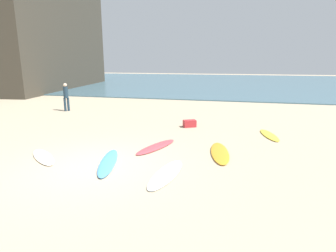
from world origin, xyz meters
The scene contains 10 objects.
ground_plane centered at (0.00, 0.00, 0.00)m, with size 120.00×120.00×0.00m, color tan.
ocean_water centered at (0.00, 34.50, 0.04)m, with size 120.00×40.00×0.08m, color #426675.
surfboard_0 centered at (2.26, -0.07, 0.03)m, with size 0.59×2.23×0.06m, color white.
surfboard_1 centered at (1.31, 2.22, 0.04)m, with size 0.52×2.19×0.07m, color #D6454E.
surfboard_2 centered at (-1.96, 0.33, 0.03)m, with size 0.50×1.92×0.06m, color #EFE4CC.
surfboard_3 centered at (3.59, 2.08, 0.04)m, with size 0.59×2.32×0.08m, color orange.
surfboard_4 centered at (5.46, 4.89, 0.03)m, with size 0.48×1.94×0.07m, color yellow.
surfboard_5 centered at (0.32, 0.35, 0.04)m, with size 0.48×2.42×0.09m, color #4B98E2.
beachgoer_near centered at (-6.18, 8.07, 0.96)m, with size 0.40×0.40×1.72m.
beach_cooler centered at (1.95, 5.66, 0.16)m, with size 0.58×0.34×0.33m, color #B2282D.
Camera 1 is at (4.00, -6.96, 3.08)m, focal length 29.57 mm.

